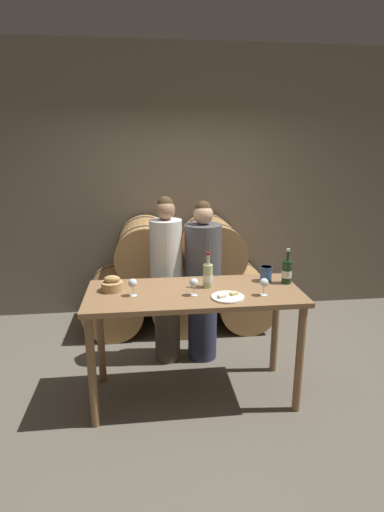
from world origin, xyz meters
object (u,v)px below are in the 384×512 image
tasting_table (194,306)px  cheese_plate (228,297)px  person_left (167,279)px  wine_bottle_red (287,272)px  person_right (203,282)px  blue_crock (266,273)px  wine_bottle_white (208,276)px  wine_glass_far_left (133,284)px  wine_glass_left (194,283)px  bread_basket (112,285)px  wine_glass_center (264,283)px

tasting_table → cheese_plate: (0.24, -0.18, 0.14)m
person_left → wine_bottle_red: person_left is taller
person_right → blue_crock: person_right is taller
wine_bottle_white → cheese_plate: (0.11, -0.25, -0.09)m
wine_bottle_white → wine_glass_far_left: wine_bottle_white is taller
wine_bottle_red → blue_crock: size_ratio=2.33×
wine_bottle_white → wine_glass_left: 0.22m
tasting_table → wine_glass_left: wine_glass_left is taller
tasting_table → wine_glass_far_left: bearing=-174.3°
tasting_table → wine_bottle_white: 0.27m
bread_basket → wine_glass_left: size_ratio=1.24×
wine_bottle_red → wine_glass_left: wine_bottle_red is taller
person_left → blue_crock: person_left is taller
wine_bottle_white → bread_basket: (-0.77, 0.01, -0.05)m
wine_glass_center → wine_glass_left: bearing=173.3°
person_left → wine_glass_far_left: size_ratio=11.72×
wine_glass_center → wine_bottle_white: bearing=149.9°
person_left → wine_bottle_red: 1.14m
person_right → person_left: bearing=180.0°
tasting_table → person_left: person_left is taller
person_left → bread_basket: bearing=-129.9°
cheese_plate → wine_glass_far_left: wine_glass_far_left is taller
wine_bottle_red → wine_glass_left: 0.83m
bread_basket → wine_glass_far_left: 0.22m
blue_crock → cheese_plate: (-0.40, -0.35, -0.06)m
tasting_table → wine_glass_center: size_ratio=12.32×
wine_bottle_white → bread_basket: size_ratio=1.71×
wine_glass_far_left → person_left: bearing=66.8°
blue_crock → bread_basket: bearing=-176.3°
person_left → wine_glass_left: (0.17, -0.73, 0.21)m
bread_basket → wine_glass_left: wine_glass_left is taller
tasting_table → cheese_plate: cheese_plate is taller
cheese_plate → wine_glass_center: bearing=4.3°
wine_bottle_red → wine_glass_far_left: 1.28m
person_right → bread_basket: bearing=-145.7°
person_left → cheese_plate: person_left is taller
tasting_table → person_right: bearing=75.7°
person_right → wine_glass_left: size_ratio=11.39×
blue_crock → bread_basket: blue_crock is taller
tasting_table → wine_bottle_red: 0.83m
person_left → person_right: person_left is taller
tasting_table → wine_glass_center: 0.59m
bread_basket → wine_glass_center: (1.17, -0.24, 0.05)m
wine_glass_far_left → blue_crock: bearing=11.0°
person_right → blue_crock: size_ratio=12.29×
person_left → wine_glass_far_left: (-0.29, -0.69, 0.21)m
blue_crock → wine_glass_left: wine_glass_left is taller
tasting_table → cheese_plate: bearing=-36.9°
bread_basket → cheese_plate: bearing=-16.6°
person_left → bread_basket: 0.74m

